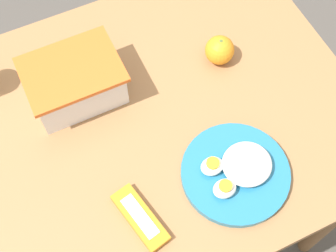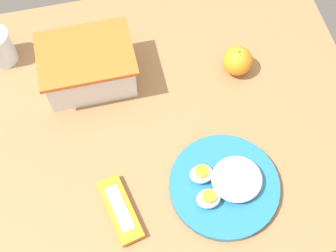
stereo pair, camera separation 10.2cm
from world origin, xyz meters
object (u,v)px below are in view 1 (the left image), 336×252
Objects in this scene: orange_fruit at (220,50)px; rice_plate at (237,171)px; food_container at (75,83)px; candy_bar at (140,218)px.

rice_plate is (-0.11, -0.28, -0.02)m from orange_fruit.
food_container is 0.34m from candy_bar.
orange_fruit is 0.47× the size of candy_bar.
food_container is 1.41× the size of candy_bar.
candy_bar is (-0.22, -0.00, -0.01)m from rice_plate.
food_container is at bearing 171.63° from orange_fruit.
food_container reaches higher than orange_fruit.
orange_fruit is (0.34, -0.05, -0.01)m from food_container.
orange_fruit is 0.30× the size of rice_plate.
food_container is 0.35m from orange_fruit.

